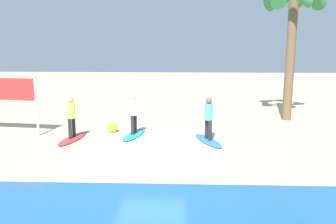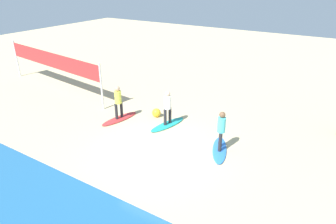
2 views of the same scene
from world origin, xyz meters
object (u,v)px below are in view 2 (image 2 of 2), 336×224
Objects in this scene: surfboard_teal at (168,124)px; volleyball_net at (52,62)px; surfboard_blue at (219,150)px; surfer_teal at (168,105)px; surfer_blue at (221,128)px; surfboard_red at (120,119)px; beach_ball at (156,113)px; surfer_red at (118,100)px.

volleyball_net is at bearing -79.68° from surfboard_teal.
surfboard_blue is 1.00× the size of surfboard_teal.
volleyball_net is at bearing -2.66° from surfer_teal.
surfboard_red is (5.32, -0.08, -0.99)m from surfer_blue.
beach_ball is at bearing -18.23° from surfer_blue.
surfer_red reaches higher than surfboard_red.
surfer_teal is (2.97, -0.79, 0.00)m from surfer_blue.
surfer_blue is 1.00× the size of surfer_teal.
surfboard_blue is 3.08m from surfboard_teal.
surfer_red is at bearing -112.34° from surfboard_blue.
beach_ball reaches higher than surfboard_blue.
surfboard_teal is at bearing 117.31° from surfboard_red.
volleyball_net is (11.34, -1.18, 1.74)m from surfboard_blue.
surfboard_teal is at bearing -126.39° from surfboard_blue.
surfboard_blue is at bearing 174.05° from volleyball_net.
volleyball_net reaches higher than surfer_red.
surfer_blue is (0.00, 0.00, 0.99)m from surfboard_blue.
surfboard_blue is 1.28× the size of surfer_teal.
volleyball_net reaches higher than surfboard_blue.
beach_ball is (-7.39, -0.12, -1.57)m from volleyball_net.
surfboard_teal is (2.97, -0.79, 0.00)m from surfboard_blue.
surfboard_blue is at bearing 165.06° from surfer_teal.
surfboard_red is at bearing 16.86° from surfer_teal.
surfer_blue is at bearing 99.56° from surfboard_red.
surfer_red reaches higher than surfboard_blue.
surfboard_red is at bearing -60.17° from surfboard_teal.
surfer_blue is at bearing 174.05° from volleyball_net.
beach_ball is at bearing -129.68° from surfboard_blue.
surfer_teal is at bearing 12.97° from surfboard_teal.
surfer_red is (0.00, 0.00, 0.99)m from surfboard_red.
surfer_blue is at bearing 88.03° from surfboard_teal.
surfboard_teal is at bearing 152.55° from beach_ball.
volleyball_net is (11.34, -1.18, 0.75)m from surfer_blue.
beach_ball is at bearing -104.48° from surfboard_teal.
surfer_blue is 4.24m from beach_ball.
surfboard_blue is at bearing 179.11° from surfer_red.
beach_ball is (3.95, -1.30, -0.82)m from surfer_blue.
surfer_blue is 11.43m from volleyball_net.
surfboard_blue is at bearing -90.00° from surfer_blue.
surfboard_blue is 3.23m from surfer_teal.
beach_ball is at bearing 142.18° from surfboard_red.
volleyball_net reaches higher than surfboard_teal.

